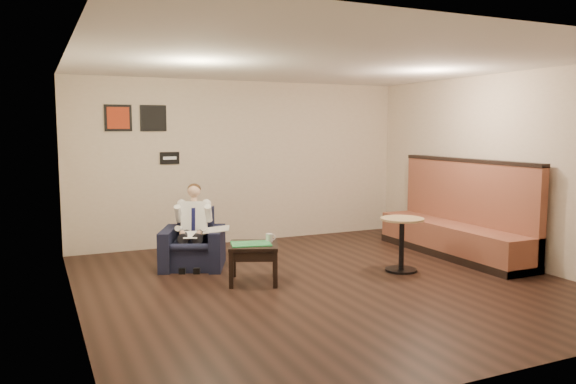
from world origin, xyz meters
name	(u,v)px	position (x,y,z in m)	size (l,w,h in m)	color
ground	(324,283)	(0.00, 0.00, 0.00)	(6.00, 6.00, 0.00)	black
wall_back	(244,162)	(0.00, 3.00, 1.40)	(6.00, 0.02, 2.80)	beige
wall_front	(508,204)	(0.00, -3.00, 1.40)	(6.00, 0.02, 2.80)	beige
wall_left	(72,185)	(-3.00, 0.00, 1.40)	(0.02, 6.00, 2.80)	beige
wall_right	(503,168)	(3.00, 0.00, 1.40)	(0.02, 6.00, 2.80)	beige
ceiling	(326,62)	(0.00, 0.00, 2.80)	(6.00, 6.00, 0.02)	white
seating_sign	(170,158)	(-1.30, 2.98, 1.50)	(0.32, 0.02, 0.20)	black
art_print_left	(118,118)	(-2.10, 2.98, 2.15)	(0.42, 0.03, 0.42)	#BB3517
art_print_right	(153,118)	(-1.55, 2.98, 2.15)	(0.42, 0.03, 0.42)	black
armchair	(193,239)	(-1.32, 1.52, 0.42)	(0.86, 0.86, 0.83)	black
seated_man	(192,229)	(-1.37, 1.42, 0.57)	(0.54, 0.81, 1.14)	white
lap_papers	(191,235)	(-1.40, 1.33, 0.51)	(0.19, 0.27, 0.01)	white
newspaper	(216,229)	(-1.04, 1.30, 0.56)	(0.36, 0.45, 0.01)	silver
side_table	(254,263)	(-0.82, 0.41, 0.25)	(0.62, 0.62, 0.50)	black
green_folder	(251,244)	(-0.86, 0.40, 0.51)	(0.50, 0.36, 0.01)	green
coffee_mug	(269,238)	(-0.58, 0.45, 0.56)	(0.09, 0.09, 0.11)	white
smartphone	(258,241)	(-0.70, 0.55, 0.51)	(0.16, 0.08, 0.01)	black
banquette	(454,208)	(2.59, 0.57, 0.74)	(0.69, 2.91, 1.49)	brown
cafe_table	(402,245)	(1.27, 0.09, 0.38)	(0.60, 0.60, 0.75)	tan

